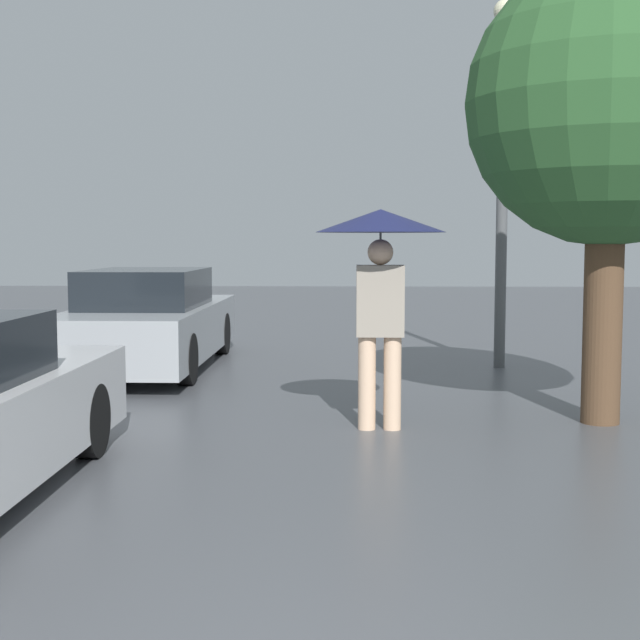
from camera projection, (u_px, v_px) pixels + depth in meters
name	position (u px, v px, depth m)	size (l,w,h in m)	color
pedestrian	(380.00, 253.00, 7.74)	(1.14, 1.14, 1.94)	beige
parked_car_farthest	(150.00, 322.00, 11.63)	(1.63, 4.60, 1.30)	#9EA3A8
tree	(609.00, 106.00, 7.90)	(2.55, 2.55, 4.16)	brown
street_lamp	(503.00, 155.00, 11.48)	(0.30, 0.30, 4.73)	#515456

